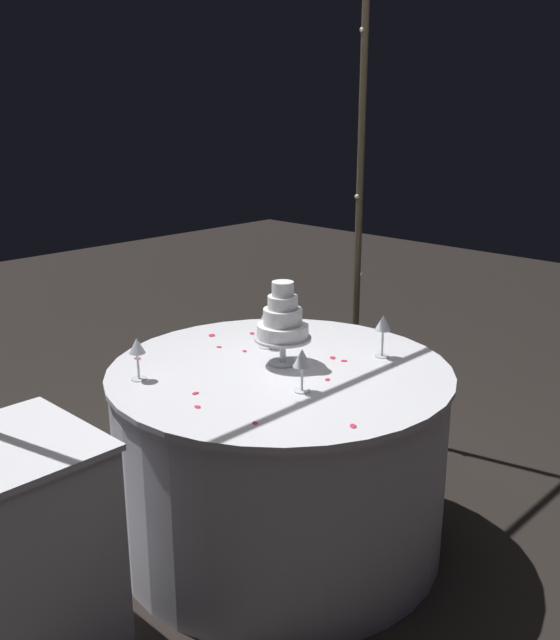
{
  "coord_description": "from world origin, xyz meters",
  "views": [
    {
      "loc": [
        -1.82,
        -1.75,
        1.7
      ],
      "look_at": [
        0.0,
        0.0,
        0.94
      ],
      "focal_mm": 39.89,
      "sensor_mm": 36.0,
      "label": 1
    }
  ],
  "objects_px": {
    "side_table": "(15,551)",
    "wine_glass_0": "(302,360)",
    "wine_glass_1": "(266,319)",
    "tiered_cake": "(283,322)",
    "wine_glass_2": "(383,325)",
    "decorative_arch": "(197,168)",
    "main_table": "(280,456)",
    "wine_glass_3": "(137,348)"
  },
  "relations": [
    {
      "from": "wine_glass_1",
      "to": "wine_glass_3",
      "type": "bearing_deg",
      "value": 171.98
    },
    {
      "from": "main_table",
      "to": "wine_glass_3",
      "type": "relative_size",
      "value": 8.25
    },
    {
      "from": "wine_glass_1",
      "to": "side_table",
      "type": "bearing_deg",
      "value": -178.07
    },
    {
      "from": "decorative_arch",
      "to": "wine_glass_2",
      "type": "height_order",
      "value": "decorative_arch"
    },
    {
      "from": "decorative_arch",
      "to": "wine_glass_0",
      "type": "xyz_separation_m",
      "value": [
        -0.11,
        -0.66,
        -0.61
      ]
    },
    {
      "from": "main_table",
      "to": "wine_glass_2",
      "type": "bearing_deg",
      "value": -28.34
    },
    {
      "from": "side_table",
      "to": "wine_glass_2",
      "type": "height_order",
      "value": "wine_glass_2"
    },
    {
      "from": "decorative_arch",
      "to": "tiered_cake",
      "type": "relative_size",
      "value": 6.88
    },
    {
      "from": "tiered_cake",
      "to": "wine_glass_2",
      "type": "bearing_deg",
      "value": -34.6
    },
    {
      "from": "tiered_cake",
      "to": "wine_glass_3",
      "type": "bearing_deg",
      "value": 151.32
    },
    {
      "from": "side_table",
      "to": "wine_glass_2",
      "type": "bearing_deg",
      "value": -15.01
    },
    {
      "from": "tiered_cake",
      "to": "wine_glass_1",
      "type": "height_order",
      "value": "tiered_cake"
    },
    {
      "from": "wine_glass_1",
      "to": "wine_glass_0",
      "type": "bearing_deg",
      "value": -120.09
    },
    {
      "from": "decorative_arch",
      "to": "main_table",
      "type": "height_order",
      "value": "decorative_arch"
    },
    {
      "from": "wine_glass_1",
      "to": "tiered_cake",
      "type": "bearing_deg",
      "value": -116.51
    },
    {
      "from": "wine_glass_2",
      "to": "wine_glass_3",
      "type": "relative_size",
      "value": 1.08
    },
    {
      "from": "tiered_cake",
      "to": "wine_glass_3",
      "type": "height_order",
      "value": "tiered_cake"
    },
    {
      "from": "tiered_cake",
      "to": "wine_glass_1",
      "type": "bearing_deg",
      "value": 63.49
    },
    {
      "from": "main_table",
      "to": "tiered_cake",
      "type": "distance_m",
      "value": 0.54
    },
    {
      "from": "decorative_arch",
      "to": "wine_glass_2",
      "type": "bearing_deg",
      "value": -60.01
    },
    {
      "from": "wine_glass_1",
      "to": "wine_glass_2",
      "type": "relative_size",
      "value": 0.97
    },
    {
      "from": "side_table",
      "to": "wine_glass_0",
      "type": "relative_size",
      "value": 4.71
    },
    {
      "from": "decorative_arch",
      "to": "wine_glass_0",
      "type": "relative_size",
      "value": 14.41
    },
    {
      "from": "wine_glass_1",
      "to": "wine_glass_2",
      "type": "bearing_deg",
      "value": -59.76
    },
    {
      "from": "wine_glass_0",
      "to": "wine_glass_1",
      "type": "xyz_separation_m",
      "value": [
        0.24,
        0.42,
        0.01
      ]
    },
    {
      "from": "main_table",
      "to": "wine_glass_1",
      "type": "relative_size",
      "value": 7.85
    },
    {
      "from": "decorative_arch",
      "to": "tiered_cake",
      "type": "distance_m",
      "value": 0.7
    },
    {
      "from": "tiered_cake",
      "to": "wine_glass_0",
      "type": "distance_m",
      "value": 0.29
    },
    {
      "from": "tiered_cake",
      "to": "wine_glass_3",
      "type": "distance_m",
      "value": 0.55
    },
    {
      "from": "wine_glass_3",
      "to": "side_table",
      "type": "bearing_deg",
      "value": -168.29
    },
    {
      "from": "main_table",
      "to": "wine_glass_2",
      "type": "height_order",
      "value": "wine_glass_2"
    },
    {
      "from": "wine_glass_0",
      "to": "wine_glass_2",
      "type": "height_order",
      "value": "wine_glass_2"
    },
    {
      "from": "wine_glass_3",
      "to": "decorative_arch",
      "type": "bearing_deg",
      "value": 19.79
    },
    {
      "from": "side_table",
      "to": "wine_glass_0",
      "type": "xyz_separation_m",
      "value": [
        0.91,
        -0.38,
        0.49
      ]
    },
    {
      "from": "decorative_arch",
      "to": "wine_glass_1",
      "type": "height_order",
      "value": "decorative_arch"
    },
    {
      "from": "tiered_cake",
      "to": "wine_glass_0",
      "type": "height_order",
      "value": "tiered_cake"
    },
    {
      "from": "side_table",
      "to": "wine_glass_0",
      "type": "height_order",
      "value": "wine_glass_0"
    },
    {
      "from": "tiered_cake",
      "to": "wine_glass_2",
      "type": "distance_m",
      "value": 0.4
    },
    {
      "from": "wine_glass_0",
      "to": "side_table",
      "type": "bearing_deg",
      "value": 157.1
    },
    {
      "from": "decorative_arch",
      "to": "wine_glass_3",
      "type": "relative_size",
      "value": 14.09
    },
    {
      "from": "side_table",
      "to": "wine_glass_0",
      "type": "bearing_deg",
      "value": -22.9
    },
    {
      "from": "wine_glass_2",
      "to": "wine_glass_3",
      "type": "distance_m",
      "value": 0.95
    }
  ]
}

